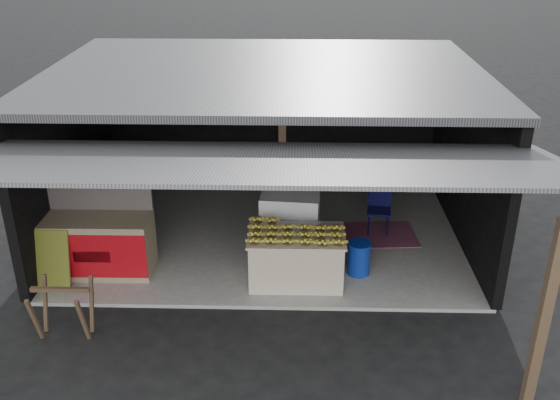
{
  "coord_description": "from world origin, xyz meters",
  "views": [
    {
      "loc": [
        0.52,
        -7.7,
        5.39
      ],
      "look_at": [
        0.27,
        1.51,
        1.1
      ],
      "focal_mm": 40.0,
      "sensor_mm": 36.0,
      "label": 1
    }
  ],
  "objects_px": {
    "white_crate": "(290,223)",
    "neighbor_stall": "(99,242)",
    "banana_table": "(296,257)",
    "water_barrel": "(359,259)",
    "plastic_chair": "(379,205)",
    "sawhorse": "(63,306)"
  },
  "relations": [
    {
      "from": "neighbor_stall",
      "to": "plastic_chair",
      "type": "relative_size",
      "value": 2.0
    },
    {
      "from": "banana_table",
      "to": "plastic_chair",
      "type": "height_order",
      "value": "plastic_chair"
    },
    {
      "from": "white_crate",
      "to": "plastic_chair",
      "type": "bearing_deg",
      "value": 31.81
    },
    {
      "from": "banana_table",
      "to": "plastic_chair",
      "type": "relative_size",
      "value": 1.71
    },
    {
      "from": "water_barrel",
      "to": "white_crate",
      "type": "bearing_deg",
      "value": 147.85
    },
    {
      "from": "banana_table",
      "to": "water_barrel",
      "type": "height_order",
      "value": "banana_table"
    },
    {
      "from": "white_crate",
      "to": "sawhorse",
      "type": "relative_size",
      "value": 1.33
    },
    {
      "from": "white_crate",
      "to": "banana_table",
      "type": "bearing_deg",
      "value": -78.45
    },
    {
      "from": "banana_table",
      "to": "neighbor_stall",
      "type": "distance_m",
      "value": 3.17
    },
    {
      "from": "white_crate",
      "to": "sawhorse",
      "type": "distance_m",
      "value": 3.88
    },
    {
      "from": "neighbor_stall",
      "to": "plastic_chair",
      "type": "distance_m",
      "value": 4.9
    },
    {
      "from": "neighbor_stall",
      "to": "water_barrel",
      "type": "bearing_deg",
      "value": -0.14
    },
    {
      "from": "white_crate",
      "to": "water_barrel",
      "type": "relative_size",
      "value": 2.05
    },
    {
      "from": "banana_table",
      "to": "plastic_chair",
      "type": "bearing_deg",
      "value": 49.54
    },
    {
      "from": "plastic_chair",
      "to": "sawhorse",
      "type": "bearing_deg",
      "value": -138.2
    },
    {
      "from": "water_barrel",
      "to": "plastic_chair",
      "type": "distance_m",
      "value": 1.61
    },
    {
      "from": "banana_table",
      "to": "neighbor_stall",
      "type": "relative_size",
      "value": 0.85
    },
    {
      "from": "water_barrel",
      "to": "plastic_chair",
      "type": "height_order",
      "value": "plastic_chair"
    },
    {
      "from": "white_crate",
      "to": "neighbor_stall",
      "type": "relative_size",
      "value": 0.61
    },
    {
      "from": "sawhorse",
      "to": "water_barrel",
      "type": "xyz_separation_m",
      "value": [
        4.18,
        1.67,
        -0.18
      ]
    },
    {
      "from": "neighbor_stall",
      "to": "water_barrel",
      "type": "distance_m",
      "value": 4.17
    },
    {
      "from": "banana_table",
      "to": "water_barrel",
      "type": "relative_size",
      "value": 2.86
    }
  ]
}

